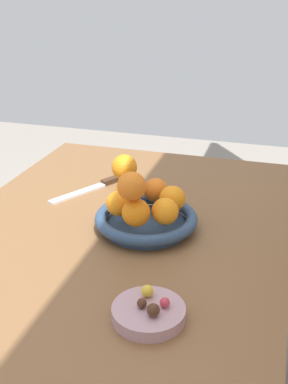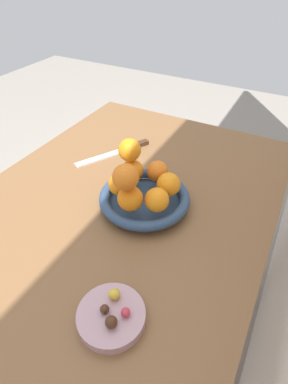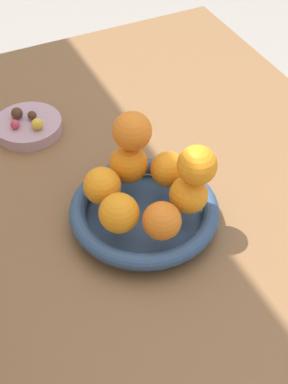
{
  "view_description": "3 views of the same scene",
  "coord_description": "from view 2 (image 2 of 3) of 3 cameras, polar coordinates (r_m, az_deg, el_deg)",
  "views": [
    {
      "loc": [
        0.88,
        0.34,
        1.26
      ],
      "look_at": [
        -0.03,
        0.06,
        0.84
      ],
      "focal_mm": 45.0,
      "sensor_mm": 36.0,
      "label": 1
    },
    {
      "loc": [
        0.47,
        0.34,
        1.27
      ],
      "look_at": [
        -0.01,
        0.08,
        0.81
      ],
      "focal_mm": 28.0,
      "sensor_mm": 36.0,
      "label": 2
    },
    {
      "loc": [
        -0.6,
        0.34,
        1.42
      ],
      "look_at": [
        -0.07,
        0.08,
        0.84
      ],
      "focal_mm": 55.0,
      "sensor_mm": 36.0,
      "label": 3
    }
  ],
  "objects": [
    {
      "name": "orange_0",
      "position": [
        0.74,
        4.69,
        1.43
      ],
      "size": [
        0.06,
        0.06,
        0.06
      ],
      "primitive_type": "sphere",
      "color": "orange",
      "rests_on": "fruit_bowl"
    },
    {
      "name": "orange_4",
      "position": [
        0.69,
        -2.64,
        -1.23
      ],
      "size": [
        0.06,
        0.06,
        0.06
      ],
      "primitive_type": "sphere",
      "color": "orange",
      "rests_on": "fruit_bowl"
    },
    {
      "name": "orange_5",
      "position": [
        0.69,
        2.56,
        -1.37
      ],
      "size": [
        0.06,
        0.06,
        0.06
      ],
      "primitive_type": "sphere",
      "color": "orange",
      "rests_on": "fruit_bowl"
    },
    {
      "name": "candy_dish",
      "position": [
        0.58,
        -6.25,
        -22.46
      ],
      "size": [
        0.12,
        0.12,
        0.02
      ],
      "primitive_type": "cylinder",
      "color": "#B28C99",
      "rests_on": "dining_table"
    },
    {
      "name": "candy_ball_1",
      "position": [
        0.55,
        -6.28,
        -23.38
      ],
      "size": [
        0.02,
        0.02,
        0.02
      ],
      "primitive_type": "sphere",
      "color": "#472819",
      "rests_on": "candy_dish"
    },
    {
      "name": "candy_ball_3",
      "position": [
        0.56,
        -3.52,
        -21.91
      ],
      "size": [
        0.02,
        0.02,
        0.02
      ],
      "primitive_type": "sphere",
      "color": "#C6384C",
      "rests_on": "candy_dish"
    },
    {
      "name": "orange_1",
      "position": [
        0.78,
        2.59,
        3.97
      ],
      "size": [
        0.06,
        0.06,
        0.06
      ],
      "primitive_type": "sphere",
      "color": "orange",
      "rests_on": "fruit_bowl"
    },
    {
      "name": "orange_6",
      "position": [
        0.75,
        -2.47,
        7.92
      ],
      "size": [
        0.06,
        0.06,
        0.06
      ],
      "primitive_type": "sphere",
      "color": "orange",
      "rests_on": "orange_2"
    },
    {
      "name": "knife",
      "position": [
        0.99,
        -4.62,
        7.81
      ],
      "size": [
        0.24,
        0.15,
        0.01
      ],
      "color": "#3F2819",
      "rests_on": "dining_table"
    },
    {
      "name": "ground_plane",
      "position": [
        1.39,
        -3.31,
        -25.71
      ],
      "size": [
        6.0,
        6.0,
        0.0
      ],
      "primitive_type": "plane",
      "color": "gray"
    },
    {
      "name": "orange_7",
      "position": [
        0.66,
        -3.53,
        2.83
      ],
      "size": [
        0.06,
        0.06,
        0.06
      ],
      "primitive_type": "sphere",
      "color": "orange",
      "rests_on": "orange_4"
    },
    {
      "name": "candy_ball_2",
      "position": [
        0.57,
        -7.52,
        -21.25
      ],
      "size": [
        0.02,
        0.02,
        0.02
      ],
      "primitive_type": "sphere",
      "color": "#472819",
      "rests_on": "candy_dish"
    },
    {
      "name": "candy_ball_0",
      "position": [
        0.58,
        -5.68,
        -18.79
      ],
      "size": [
        0.02,
        0.02,
        0.02
      ],
      "primitive_type": "sphere",
      "color": "gold",
      "rests_on": "candy_dish"
    },
    {
      "name": "orange_2",
      "position": [
        0.78,
        -2.25,
        4.11
      ],
      "size": [
        0.06,
        0.06,
        0.06
      ],
      "primitive_type": "sphere",
      "color": "orange",
      "rests_on": "fruit_bowl"
    },
    {
      "name": "fruit_bowl",
      "position": [
        0.77,
        0.08,
        -1.31
      ],
      "size": [
        0.23,
        0.23,
        0.04
      ],
      "color": "navy",
      "rests_on": "dining_table"
    },
    {
      "name": "orange_3",
      "position": [
        0.74,
        -4.65,
        1.48
      ],
      "size": [
        0.06,
        0.06,
        0.06
      ],
      "primitive_type": "sphere",
      "color": "orange",
      "rests_on": "fruit_bowl"
    },
    {
      "name": "dining_table",
      "position": [
        0.84,
        -4.96,
        -7.04
      ],
      "size": [
        1.1,
        0.76,
        0.74
      ],
      "color": "brown",
      "rests_on": "ground_plane"
    }
  ]
}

